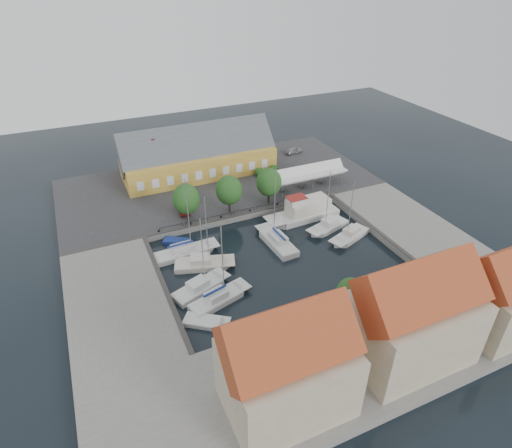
{
  "coord_description": "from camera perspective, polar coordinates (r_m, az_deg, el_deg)",
  "views": [
    {
      "loc": [
        -22.73,
        -44.58,
        36.2
      ],
      "look_at": [
        0.0,
        6.0,
        1.5
      ],
      "focal_mm": 30.0,
      "sensor_mm": 36.0,
      "label": 1
    }
  ],
  "objects": [
    {
      "name": "west_boat_d",
      "position": [
        53.82,
        -4.97,
        -10.0
      ],
      "size": [
        8.58,
        4.69,
        11.15
      ],
      "color": "silver",
      "rests_on": "ground"
    },
    {
      "name": "townhouses",
      "position": [
        44.57,
        18.46,
        -13.05
      ],
      "size": [
        36.3,
        8.5,
        12.0
      ],
      "color": "#C3B296",
      "rests_on": "south_bank"
    },
    {
      "name": "east_boat_a",
      "position": [
        67.91,
        9.6,
        -0.42
      ],
      "size": [
        7.79,
        4.44,
        10.73
      ],
      "color": "silver",
      "rests_on": "ground"
    },
    {
      "name": "east_quay",
      "position": [
        71.33,
        19.1,
        0.05
      ],
      "size": [
        12.0,
        24.0,
        1.0
      ],
      "primitive_type": "cube",
      "color": "slate",
      "rests_on": "ground"
    },
    {
      "name": "east_boat_b",
      "position": [
        66.29,
        12.39,
        -1.64
      ],
      "size": [
        7.79,
        4.87,
        10.35
      ],
      "color": "silver",
      "rests_on": "ground"
    },
    {
      "name": "ground",
      "position": [
        61.76,
        2.29,
        -3.88
      ],
      "size": [
        140.0,
        140.0,
        0.0
      ],
      "primitive_type": "plane",
      "color": "black",
      "rests_on": "ground"
    },
    {
      "name": "quay_edge_fittings",
      "position": [
        64.69,
        0.47,
        -0.86
      ],
      "size": [
        56.0,
        24.72,
        0.4
      ],
      "color": "#383533",
      "rests_on": "north_quay"
    },
    {
      "name": "north_quay",
      "position": [
        79.74,
        -5.04,
        5.31
      ],
      "size": [
        56.0,
        26.0,
        1.0
      ],
      "primitive_type": "cube",
      "color": "#2D2D30",
      "rests_on": "ground"
    },
    {
      "name": "car_silver",
      "position": [
        91.52,
        5.08,
        9.74
      ],
      "size": [
        4.13,
        2.27,
        1.33
      ],
      "primitive_type": "imported",
      "rotation": [
        0.0,
        0.0,
        1.76
      ],
      "color": "#98999F",
      "rests_on": "north_quay"
    },
    {
      "name": "south_bank",
      "position": [
        48.45,
        13.8,
        -16.69
      ],
      "size": [
        56.0,
        14.0,
        1.0
      ],
      "primitive_type": "cube",
      "color": "slate",
      "rests_on": "ground"
    },
    {
      "name": "west_boat_c",
      "position": [
        55.67,
        -7.44,
        -8.5
      ],
      "size": [
        8.34,
        5.2,
        10.92
      ],
      "color": "silver",
      "rests_on": "ground"
    },
    {
      "name": "tent_canopy",
      "position": [
        76.79,
        6.99,
        6.74
      ],
      "size": [
        14.0,
        4.0,
        2.83
      ],
      "color": "silver",
      "rests_on": "north_quay"
    },
    {
      "name": "launch_nw",
      "position": [
        64.92,
        -10.6,
        -2.38
      ],
      "size": [
        4.18,
        3.47,
        0.88
      ],
      "color": "navy",
      "rests_on": "ground"
    },
    {
      "name": "trawler",
      "position": [
        69.83,
        6.47,
        1.56
      ],
      "size": [
        12.75,
        4.2,
        5.0
      ],
      "color": "silver",
      "rests_on": "ground"
    },
    {
      "name": "west_boat_a",
      "position": [
        62.12,
        -9.4,
        -3.8
      ],
      "size": [
        9.53,
        3.01,
        12.33
      ],
      "color": "silver",
      "rests_on": "ground"
    },
    {
      "name": "quay_trees",
      "position": [
        67.91,
        -3.63,
        4.5
      ],
      "size": [
        18.2,
        4.2,
        6.3
      ],
      "color": "black",
      "rests_on": "north_quay"
    },
    {
      "name": "west_quay",
      "position": [
        55.57,
        -17.86,
        -9.85
      ],
      "size": [
        12.0,
        24.0,
        1.0
      ],
      "primitive_type": "cube",
      "color": "slate",
      "rests_on": "ground"
    },
    {
      "name": "car_red",
      "position": [
        70.42,
        -9.7,
        2.26
      ],
      "size": [
        2.15,
        4.77,
        1.52
      ],
      "primitive_type": "imported",
      "rotation": [
        0.0,
        0.0,
        -0.12
      ],
      "color": "#531313",
      "rests_on": "north_quay"
    },
    {
      "name": "west_boat_b",
      "position": [
        59.52,
        -7.06,
        -5.39
      ],
      "size": [
        8.68,
        5.28,
        11.34
      ],
      "color": "beige",
      "rests_on": "ground"
    },
    {
      "name": "warehouse",
      "position": [
        82.06,
        -8.18,
        8.93
      ],
      "size": [
        28.56,
        14.0,
        9.55
      ],
      "color": "#B8852D",
      "rests_on": "north_quay"
    },
    {
      "name": "center_sailboat",
      "position": [
        63.37,
        2.8,
        -2.45
      ],
      "size": [
        3.17,
        9.22,
        12.44
      ],
      "color": "silver",
      "rests_on": "ground"
    },
    {
      "name": "launch_sw",
      "position": [
        51.33,
        -6.7,
        -12.95
      ],
      "size": [
        5.6,
        4.8,
        0.98
      ],
      "color": "silver",
      "rests_on": "ground"
    }
  ]
}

